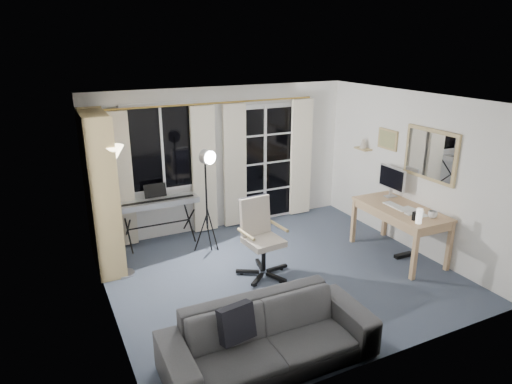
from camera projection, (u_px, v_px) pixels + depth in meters
floor at (280, 275)px, 6.35m from camera, size 4.50×4.00×0.02m
window at (162, 148)px, 7.11m from camera, size 1.20×0.08×1.40m
french_door at (264, 164)px, 8.02m from camera, size 1.32×0.09×2.11m
curtains at (219, 167)px, 7.54m from camera, size 3.60×0.07×2.13m
bookshelf at (99, 197)px, 6.26m from camera, size 0.37×1.04×2.22m
torchiere_lamp at (115, 173)px, 5.88m from camera, size 0.37×0.37×1.83m
keyboard_piano at (158, 203)px, 7.05m from camera, size 1.27×0.62×0.92m
studio_light at (207, 169)px, 6.63m from camera, size 0.37×0.37×1.64m
office_chair at (259, 230)px, 6.23m from camera, size 0.73×0.75×1.08m
desk at (400, 214)px, 6.72m from camera, size 0.74×1.44×0.76m
monitor at (392, 179)px, 7.06m from camera, size 0.19×0.55×0.48m
desk_clutter at (408, 224)px, 6.51m from camera, size 0.46×0.87×0.97m
mug at (433, 214)px, 6.28m from camera, size 0.13×0.10×0.13m
wall_mirror at (430, 155)px, 6.49m from camera, size 0.04×0.94×0.74m
framed_print at (388, 139)px, 7.24m from camera, size 0.03×0.42×0.32m
wall_shelf at (363, 145)px, 7.70m from camera, size 0.16×0.30×0.18m
sofa at (269, 327)px, 4.48m from camera, size 2.15×0.66×0.84m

